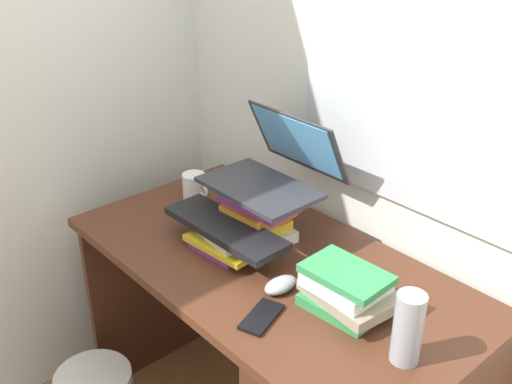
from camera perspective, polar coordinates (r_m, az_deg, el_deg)
wall_back at (r=1.82m, az=10.43°, el=12.30°), size 6.00×0.06×2.60m
wall_left at (r=2.22m, az=-13.61°, el=14.56°), size 0.05×6.00×2.60m
book_stack_tall at (r=1.86m, az=0.30°, el=-1.97°), size 0.24×0.19×0.17m
book_stack_keyboard_riser at (r=1.83m, az=-2.79°, el=-4.58°), size 0.25×0.17×0.07m
book_stack_side at (r=1.59m, az=8.52°, el=-8.99°), size 0.25×0.20×0.12m
laptop at (r=1.84m, az=1.83°, el=2.27°), size 0.35×0.32×0.21m
keyboard at (r=1.80m, az=-2.90°, el=-3.34°), size 0.42×0.15×0.02m
computer_mouse at (r=1.66m, az=2.32°, el=-8.71°), size 0.06×0.10×0.04m
mug at (r=2.12m, az=-5.79°, el=0.50°), size 0.12×0.08×0.09m
water_bottle at (r=1.45m, az=14.06°, el=-12.29°), size 0.07×0.07×0.18m
cell_phone at (r=1.58m, az=0.53°, el=-11.62°), size 0.11×0.15×0.01m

